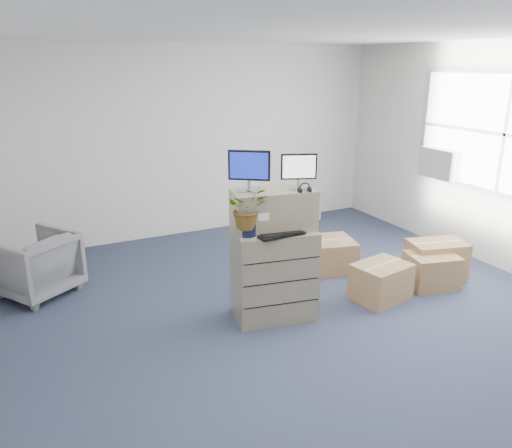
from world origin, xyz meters
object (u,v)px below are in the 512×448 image
object	(u,v)px
monitor_right	(299,169)
office_chair	(35,261)
monitor_left	(249,169)
filing_cabinet_lower	(274,274)
water_bottle	(284,218)
keyboard	(280,234)
potted_plant	(247,214)

from	to	relation	value
monitor_right	office_chair	bearing A→B (deg)	166.24
monitor_left	filing_cabinet_lower	bearing A→B (deg)	12.83
filing_cabinet_lower	monitor_left	world-z (taller)	monitor_left
filing_cabinet_lower	water_bottle	bearing A→B (deg)	6.25
filing_cabinet_lower	keyboard	world-z (taller)	keyboard
monitor_left	office_chair	xyz separation A→B (m)	(-1.94, 1.57, -1.18)
filing_cabinet_lower	keyboard	distance (m)	0.51
monitor_right	monitor_left	bearing A→B (deg)	-172.61
potted_plant	water_bottle	bearing A→B (deg)	6.22
filing_cabinet_lower	water_bottle	world-z (taller)	water_bottle
monitor_left	water_bottle	xyz separation A→B (m)	(0.33, -0.10, -0.51)
monitor_left	potted_plant	bearing A→B (deg)	-86.75
monitor_right	keyboard	distance (m)	0.66
potted_plant	office_chair	size ratio (longest dim) A/B	0.63
water_bottle	office_chair	world-z (taller)	water_bottle
office_chair	monitor_left	bearing A→B (deg)	106.98
monitor_left	keyboard	distance (m)	0.70
filing_cabinet_lower	monitor_right	size ratio (longest dim) A/B	2.71
keyboard	office_chair	size ratio (longest dim) A/B	0.59
water_bottle	potted_plant	bearing A→B (deg)	-173.78
water_bottle	office_chair	distance (m)	2.90
filing_cabinet_lower	monitor_right	bearing A→B (deg)	4.15
monitor_right	potted_plant	bearing A→B (deg)	-156.13
filing_cabinet_lower	keyboard	size ratio (longest dim) A/B	2.01
monitor_right	potted_plant	xyz separation A→B (m)	(-0.57, -0.03, -0.37)
monitor_left	monitor_right	distance (m)	0.49
keyboard	potted_plant	size ratio (longest dim) A/B	0.94
monitor_right	keyboard	bearing A→B (deg)	-133.62
monitor_right	potted_plant	size ratio (longest dim) A/B	0.69
monitor_left	potted_plant	distance (m)	0.43
filing_cabinet_lower	office_chair	distance (m)	2.73
keyboard	monitor_left	bearing A→B (deg)	129.13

